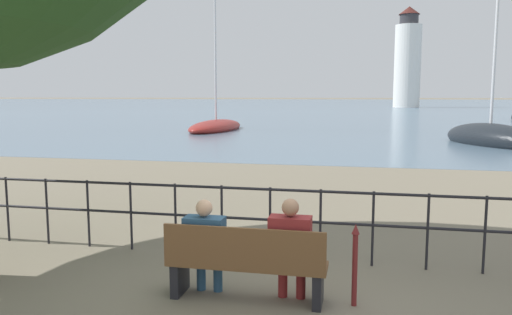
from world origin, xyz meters
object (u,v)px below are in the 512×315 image
(park_bench, at_px, (246,265))
(sailboat_3, at_px, (490,138))
(seated_person_right, at_px, (290,246))
(harbor_lighthouse, at_px, (408,61))
(seated_person_left, at_px, (206,242))
(sailboat_0, at_px, (216,126))
(closed_umbrella, at_px, (355,260))

(park_bench, distance_m, sailboat_3, 21.63)
(seated_person_right, xyz_separation_m, sailboat_3, (6.78, 20.30, -0.33))
(sailboat_3, relative_size, harbor_lighthouse, 0.50)
(seated_person_left, bearing_deg, sailboat_0, 106.37)
(park_bench, bearing_deg, sailboat_3, 70.34)
(park_bench, bearing_deg, sailboat_0, 107.29)
(park_bench, bearing_deg, harbor_lighthouse, 84.41)
(seated_person_right, bearing_deg, harbor_lighthouse, 84.70)
(closed_umbrella, bearing_deg, sailboat_0, 109.68)
(sailboat_0, bearing_deg, closed_umbrella, -69.05)
(harbor_lighthouse, bearing_deg, sailboat_3, -91.75)
(seated_person_right, height_order, sailboat_3, sailboat_3)
(park_bench, height_order, seated_person_left, seated_person_left)
(park_bench, xyz_separation_m, harbor_lighthouse, (9.69, 99.02, 8.72))
(harbor_lighthouse, bearing_deg, seated_person_right, -95.30)
(closed_umbrella, distance_m, harbor_lighthouse, 99.62)
(sailboat_3, bearing_deg, park_bench, -134.23)
(seated_person_right, height_order, harbor_lighthouse, harbor_lighthouse)
(sailboat_3, bearing_deg, seated_person_right, -133.03)
(seated_person_right, height_order, closed_umbrella, seated_person_right)
(closed_umbrella, bearing_deg, seated_person_left, -178.07)
(seated_person_left, relative_size, sailboat_3, 0.12)
(sailboat_0, distance_m, sailboat_3, 17.21)
(sailboat_3, xyz_separation_m, harbor_lighthouse, (2.41, 78.65, 8.82))
(park_bench, relative_size, sailboat_3, 0.19)
(seated_person_left, height_order, closed_umbrella, seated_person_left)
(seated_person_left, bearing_deg, seated_person_right, -0.13)
(seated_person_right, distance_m, sailboat_0, 28.64)
(park_bench, distance_m, seated_person_left, 0.55)
(seated_person_right, distance_m, closed_umbrella, 0.73)
(park_bench, xyz_separation_m, seated_person_right, (0.50, 0.08, 0.23))
(sailboat_3, height_order, harbor_lighthouse, harbor_lighthouse)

